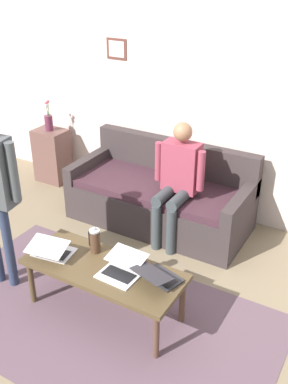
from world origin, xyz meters
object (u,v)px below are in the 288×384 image
at_px(laptop_left, 52,250).
at_px(flower_vase, 49,121).
at_px(laptop_center, 121,269).
at_px(french_press, 95,241).
at_px(coffee_table, 104,272).
at_px(person_seated, 177,177).
at_px(couch, 161,197).
at_px(laptop_right, 158,276).
at_px(side_shelf, 52,155).

distance_m(laptop_left, flower_vase, 2.45).
height_order(laptop_center, french_press, french_press).
height_order(laptop_left, laptop_center, laptop_left).
bearing_deg(coffee_table, person_seated, -90.15).
height_order(flower_vase, person_seated, person_seated).
bearing_deg(laptop_left, coffee_table, -170.62).
relative_size(couch, coffee_table, 1.48).
bearing_deg(coffee_table, laptop_right, -170.30).
height_order(couch, side_shelf, couch).
xyz_separation_m(coffee_table, laptop_left, (0.47, 0.08, 0.10)).
height_order(laptop_center, person_seated, person_seated).
xyz_separation_m(laptop_center, laptop_right, (-0.30, -0.08, -0.00)).
relative_size(laptop_center, laptop_right, 0.92).
relative_size(coffee_table, laptop_left, 3.57).
distance_m(laptop_left, person_seated, 1.50).
height_order(couch, laptop_center, couch).
height_order(french_press, flower_vase, flower_vase).
bearing_deg(person_seated, laptop_center, 97.19).
bearing_deg(french_press, person_seated, -98.99).
bearing_deg(laptop_left, side_shelf, -49.18).
bearing_deg(couch, laptop_center, 106.85).
xyz_separation_m(coffee_table, laptop_center, (-0.17, 0.00, 0.09)).
relative_size(couch, person_seated, 1.56).
bearing_deg(french_press, laptop_center, 157.36).
bearing_deg(couch, side_shelf, -6.95).
distance_m(couch, laptop_left, 1.65).
bearing_deg(flower_vase, laptop_left, 130.82).
distance_m(coffee_table, french_press, 0.28).
bearing_deg(flower_vase, couch, 173.09).
bearing_deg(laptop_right, flower_vase, -33.65).
xyz_separation_m(couch, coffee_table, (-0.30, 1.55, 0.11)).
xyz_separation_m(couch, flower_vase, (1.76, -0.21, 0.53)).
bearing_deg(person_seated, couch, -36.80).
height_order(laptop_center, side_shelf, side_shelf).
height_order(laptop_right, person_seated, person_seated).
distance_m(coffee_table, person_seated, 1.36).
relative_size(side_shelf, person_seated, 0.55).
xyz_separation_m(coffee_table, person_seated, (-0.00, -1.32, 0.31)).
xyz_separation_m(laptop_left, flower_vase, (1.59, -1.84, 0.32)).
bearing_deg(laptop_center, side_shelf, -38.30).
height_order(coffee_table, laptop_center, laptop_center).
relative_size(laptop_left, side_shelf, 0.53).
bearing_deg(flower_vase, laptop_right, 146.35).
xyz_separation_m(laptop_left, person_seated, (-0.48, -1.40, 0.22)).
height_order(coffee_table, person_seated, person_seated).
bearing_deg(side_shelf, laptop_left, 130.82).
relative_size(laptop_right, side_shelf, 0.54).
relative_size(couch, flower_vase, 4.87).
height_order(coffee_table, side_shelf, side_shelf).
relative_size(french_press, flower_vase, 0.60).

